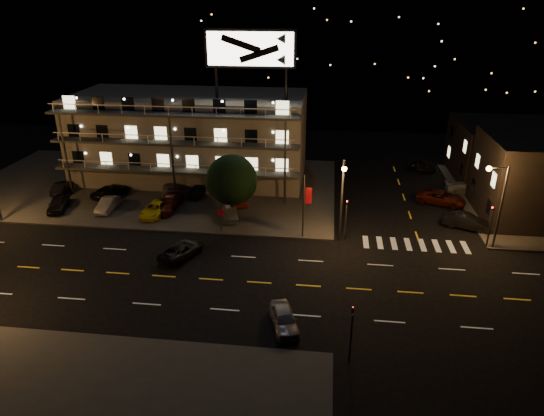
# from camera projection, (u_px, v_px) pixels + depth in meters

# --- Properties ---
(ground) EXTENTS (140.00, 140.00, 0.00)m
(ground) POSITION_uv_depth(u_px,v_px,m) (235.00, 281.00, 39.52)
(ground) COLOR black
(ground) RESTS_ON ground
(curb_nw) EXTENTS (44.00, 24.00, 0.15)m
(curb_nw) POSITION_uv_depth(u_px,v_px,m) (153.00, 185.00, 59.21)
(curb_nw) COLOR #383836
(curb_nw) RESTS_ON ground
(curb_ne) EXTENTS (16.00, 24.00, 0.15)m
(curb_ne) POSITION_uv_depth(u_px,v_px,m) (531.00, 202.00, 54.38)
(curb_ne) COLOR #383836
(curb_ne) RESTS_ON ground
(motel) EXTENTS (28.00, 13.80, 18.10)m
(motel) POSITION_uv_depth(u_px,v_px,m) (191.00, 136.00, 60.18)
(motel) COLOR gray
(motel) RESTS_ON ground
(side_bldg_back) EXTENTS (14.06, 12.00, 7.00)m
(side_bldg_back) POSITION_uv_depth(u_px,v_px,m) (513.00, 152.00, 60.28)
(side_bldg_back) COLOR black
(side_bldg_back) RESTS_ON ground
(hill_backdrop) EXTENTS (120.00, 25.00, 24.00)m
(hill_backdrop) POSITION_uv_depth(u_px,v_px,m) (269.00, 49.00, 98.07)
(hill_backdrop) COLOR black
(hill_backdrop) RESTS_ON ground
(streetlight_nc) EXTENTS (0.44, 1.92, 8.00)m
(streetlight_nc) POSITION_uv_depth(u_px,v_px,m) (342.00, 193.00, 43.81)
(streetlight_nc) COLOR #2D2D30
(streetlight_nc) RESTS_ON ground
(streetlight_ne) EXTENTS (1.92, 0.44, 8.00)m
(streetlight_ne) POSITION_uv_depth(u_px,v_px,m) (498.00, 199.00, 42.65)
(streetlight_ne) COLOR #2D2D30
(streetlight_ne) RESTS_ON ground
(signal_nw) EXTENTS (0.20, 0.27, 4.60)m
(signal_nw) POSITION_uv_depth(u_px,v_px,m) (346.00, 215.00, 45.23)
(signal_nw) COLOR #2D2D30
(signal_nw) RESTS_ON ground
(signal_sw) EXTENTS (0.20, 0.27, 4.60)m
(signal_sw) POSITION_uv_depth(u_px,v_px,m) (351.00, 329.00, 29.78)
(signal_sw) COLOR #2D2D30
(signal_sw) RESTS_ON ground
(signal_ne) EXTENTS (0.27, 0.20, 4.60)m
(signal_ne) POSITION_uv_depth(u_px,v_px,m) (491.00, 222.00, 43.80)
(signal_ne) COLOR #2D2D30
(signal_ne) RESTS_ON ground
(banner_north) EXTENTS (0.83, 0.16, 6.40)m
(banner_north) POSITION_uv_depth(u_px,v_px,m) (304.00, 205.00, 45.22)
(banner_north) COLOR #2D2D30
(banner_north) RESTS_ON ground
(stop_sign) EXTENTS (0.91, 0.11, 2.61)m
(stop_sign) POSITION_uv_depth(u_px,v_px,m) (221.00, 217.00, 46.95)
(stop_sign) COLOR #2D2D30
(stop_sign) RESTS_ON ground
(tree) EXTENTS (5.35, 5.15, 6.74)m
(tree) POSITION_uv_depth(u_px,v_px,m) (231.00, 181.00, 48.97)
(tree) COLOR black
(tree) RESTS_ON curb_nw
(lot_car_0) EXTENTS (2.75, 4.55, 1.45)m
(lot_car_0) POSITION_uv_depth(u_px,v_px,m) (58.00, 204.00, 52.02)
(lot_car_0) COLOR black
(lot_car_0) RESTS_ON curb_nw
(lot_car_1) EXTENTS (1.46, 4.02, 1.32)m
(lot_car_1) POSITION_uv_depth(u_px,v_px,m) (107.00, 205.00, 51.93)
(lot_car_1) COLOR gray
(lot_car_1) RESTS_ON curb_nw
(lot_car_2) EXTENTS (2.59, 4.81, 1.28)m
(lot_car_2) POSITION_uv_depth(u_px,v_px,m) (155.00, 209.00, 50.85)
(lot_car_2) COLOR yellow
(lot_car_2) RESTS_ON curb_nw
(lot_car_3) EXTENTS (2.43, 5.28, 1.50)m
(lot_car_3) POSITION_uv_depth(u_px,v_px,m) (168.00, 203.00, 52.05)
(lot_car_3) COLOR #52170B
(lot_car_3) RESTS_ON curb_nw
(lot_car_4) EXTENTS (2.51, 4.14, 1.32)m
(lot_car_4) POSITION_uv_depth(u_px,v_px,m) (230.00, 213.00, 49.95)
(lot_car_4) COLOR gray
(lot_car_4) RESTS_ON curb_nw
(lot_car_5) EXTENTS (1.94, 4.16, 1.32)m
(lot_car_5) POSITION_uv_depth(u_px,v_px,m) (62.00, 187.00, 56.55)
(lot_car_5) COLOR black
(lot_car_5) RESTS_ON curb_nw
(lot_car_6) EXTENTS (3.65, 5.14, 1.30)m
(lot_car_6) POSITION_uv_depth(u_px,v_px,m) (110.00, 191.00, 55.55)
(lot_car_6) COLOR black
(lot_car_6) RESTS_ON curb_nw
(lot_car_7) EXTENTS (3.31, 5.20, 1.40)m
(lot_car_7) POSITION_uv_depth(u_px,v_px,m) (171.00, 189.00, 55.94)
(lot_car_7) COLOR gray
(lot_car_7) RESTS_ON curb_nw
(lot_car_8) EXTENTS (1.81, 3.98, 1.33)m
(lot_car_8) POSITION_uv_depth(u_px,v_px,m) (198.00, 190.00, 55.84)
(lot_car_8) COLOR black
(lot_car_8) RESTS_ON curb_nw
(lot_car_9) EXTENTS (2.72, 3.93, 1.23)m
(lot_car_9) POSITION_uv_depth(u_px,v_px,m) (238.00, 199.00, 53.42)
(lot_car_9) COLOR #52170B
(lot_car_9) RESTS_ON curb_nw
(side_car_0) EXTENTS (4.83, 3.16, 1.50)m
(side_car_0) POSITION_uv_depth(u_px,v_px,m) (467.00, 222.00, 48.15)
(side_car_0) COLOR black
(side_car_0) RESTS_ON ground
(side_car_1) EXTENTS (5.81, 4.21, 1.47)m
(side_car_1) POSITION_uv_depth(u_px,v_px,m) (441.00, 198.00, 53.90)
(side_car_1) COLOR #52170B
(side_car_1) RESTS_ON ground
(side_car_2) EXTENTS (4.51, 2.01, 1.28)m
(side_car_2) POSITION_uv_depth(u_px,v_px,m) (465.00, 188.00, 56.76)
(side_car_2) COLOR gray
(side_car_2) RESTS_ON ground
(side_car_3) EXTENTS (4.03, 2.53, 1.28)m
(side_car_3) POSITION_uv_depth(u_px,v_px,m) (422.00, 166.00, 64.16)
(side_car_3) COLOR black
(side_car_3) RESTS_ON ground
(road_car_east) EXTENTS (2.72, 4.35, 1.38)m
(road_car_east) POSITION_uv_depth(u_px,v_px,m) (284.00, 319.00, 33.77)
(road_car_east) COLOR gray
(road_car_east) RESTS_ON ground
(road_car_west) EXTENTS (3.79, 5.06, 1.28)m
(road_car_west) POSITION_uv_depth(u_px,v_px,m) (181.00, 250.00, 42.93)
(road_car_west) COLOR black
(road_car_west) RESTS_ON ground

